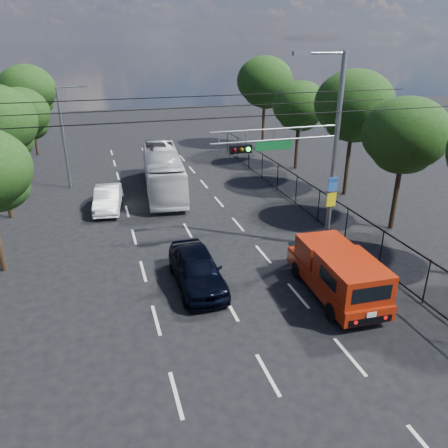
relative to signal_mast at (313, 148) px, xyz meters
name	(u,v)px	position (x,y,z in m)	size (l,w,h in m)	color
ground	(268,375)	(-5.28, -7.99, -5.24)	(120.00, 120.00, 0.00)	black
lane_markings	(181,217)	(-5.28, 6.01, -5.24)	(6.12, 38.00, 0.01)	beige
signal_mast	(313,148)	(0.00, 0.00, 0.00)	(6.43, 0.39, 9.50)	slate
streetlight_left	(65,133)	(-11.62, 14.01, -1.30)	(2.09, 0.22, 7.08)	slate
utility_wires	(198,107)	(-5.28, 0.84, 1.99)	(22.00, 5.04, 0.74)	black
fence_right	(309,199)	(2.32, 4.18, -4.21)	(0.06, 34.03, 2.00)	black
tree_right_b	(405,140)	(5.93, 1.03, -0.19)	(4.50, 4.50, 7.31)	black
tree_right_c	(354,110)	(6.53, 7.03, 0.49)	(5.10, 5.10, 8.29)	black
tree_right_d	(299,109)	(6.13, 14.03, -0.39)	(4.32, 4.32, 7.02)	black
tree_right_e	(265,85)	(6.33, 22.03, 0.69)	(5.28, 5.28, 8.58)	black
tree_left_d	(21,117)	(-14.67, 17.03, -0.52)	(4.20, 4.20, 6.83)	black
tree_left_e	(28,93)	(-14.87, 25.03, 0.29)	(4.92, 4.92, 7.99)	black
red_pickup	(337,272)	(-0.81, -4.43, -4.11)	(2.33, 5.81, 2.13)	black
navy_hatchback	(197,269)	(-6.16, -1.94, -4.43)	(1.93, 4.79, 1.63)	black
white_bus	(163,171)	(-5.39, 11.36, -3.83)	(2.37, 10.14, 2.82)	silver
white_van	(108,199)	(-9.36, 8.72, -4.53)	(1.52, 4.35, 1.43)	white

